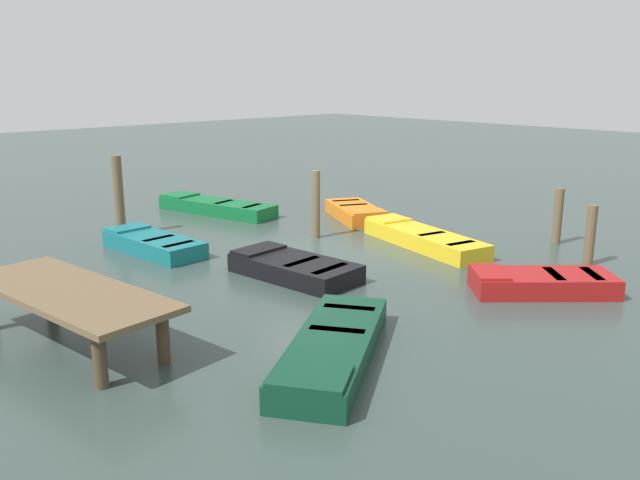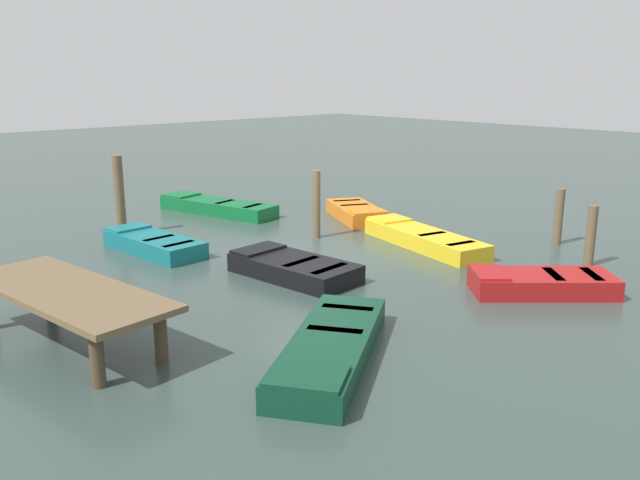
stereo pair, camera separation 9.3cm
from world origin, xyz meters
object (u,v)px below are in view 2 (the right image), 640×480
Objects in this scene: mooring_piling_center at (559,217)px; mooring_piling_far_left at (119,195)px; rowboat_black at (293,267)px; rowboat_green at (217,206)px; dock_segment at (67,297)px; rowboat_yellow at (423,238)px; rowboat_red at (541,283)px; mooring_piling_near_right at (316,204)px; rowboat_teal at (153,243)px; mooring_piling_near_left at (591,236)px; rowboat_dark_green at (330,348)px; rowboat_orange at (357,212)px.

mooring_piling_far_left is (8.61, 7.68, 0.36)m from mooring_piling_center.
rowboat_black is 2.06× the size of mooring_piling_center.
rowboat_green is (6.68, -2.59, -0.00)m from rowboat_black.
dock_segment reaches higher than rowboat_yellow.
mooring_piling_near_right is at bearing -45.28° from rowboat_red.
mooring_piling_near_right is at bearing 168.78° from rowboat_green.
rowboat_green is at bearing -57.33° from rowboat_teal.
rowboat_black is 0.74× the size of rowboat_yellow.
mooring_piling_center is at bearing -41.83° from mooring_piling_near_left.
rowboat_green is at bearing 24.62° from mooring_piling_center.
mooring_piling_far_left is at bearing 32.43° from mooring_piling_near_left.
mooring_piling_near_right is at bearing -56.24° from rowboat_black.
mooring_piling_center is at bearing -139.23° from mooring_piling_near_right.
rowboat_teal is at bearing 51.27° from mooring_piling_center.
mooring_piling_near_left is at bearing -155.77° from mooring_piling_near_right.
rowboat_teal is at bearing 64.92° from rowboat_yellow.
rowboat_yellow is at bearing -142.21° from mooring_piling_far_left.
mooring_piling_near_left is 6.75m from mooring_piling_near_right.
mooring_piling_center reaches higher than rowboat_red.
rowboat_green is at bearing -54.22° from dock_segment.
mooring_piling_center is 0.80× the size of mooring_piling_near_right.
rowboat_dark_green and rowboat_yellow have the same top height.
rowboat_red is 1.95× the size of mooring_piling_center.
dock_segment is 9.10m from rowboat_yellow.
rowboat_orange is 0.95× the size of rowboat_teal.
mooring_piling_near_right is (2.22, -2.73, 0.68)m from rowboat_black.
rowboat_green is 1.13× the size of rowboat_dark_green.
mooring_piling_near_right is (6.16, 2.77, 0.20)m from mooring_piling_near_left.
mooring_piling_center reaches higher than rowboat_teal.
mooring_piling_far_left reaches higher than rowboat_orange.
rowboat_orange is at bearing -157.65° from rowboat_green.
mooring_piling_center is (-9.17, -4.20, 0.50)m from rowboat_green.
rowboat_red is at bearing -159.71° from mooring_piling_far_left.
dock_segment is 10.70m from rowboat_orange.
rowboat_black is at bearing 129.10° from mooring_piling_near_right.
rowboat_red is at bearing -178.30° from mooring_piling_near_right.
rowboat_red is at bearing 95.43° from mooring_piling_near_left.
mooring_piling_far_left is at bearing 2.90° from rowboat_black.
rowboat_black is at bearing -171.75° from mooring_piling_far_left.
rowboat_red is 0.67× the size of rowboat_green.
mooring_piling_near_left is (-0.32, -7.88, 0.48)m from rowboat_dark_green.
mooring_piling_center is 0.67× the size of mooring_piling_far_left.
rowboat_dark_green is at bearing 96.98° from mooring_piling_center.
mooring_piling_center reaches higher than rowboat_orange.
mooring_piling_far_left is at bearing -11.09° from rowboat_teal.
dock_segment is at bearing 16.76° from rowboat_red.
dock_segment is 3.10× the size of mooring_piling_near_left.
dock_segment reaches higher than rowboat_green.
rowboat_dark_green and rowboat_teal have the same top height.
rowboat_red is 9.06m from rowboat_teal.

